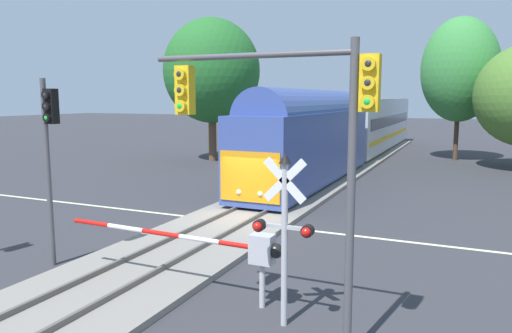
% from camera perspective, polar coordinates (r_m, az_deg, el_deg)
% --- Properties ---
extents(ground_plane, '(220.00, 220.00, 0.00)m').
position_cam_1_polar(ground_plane, '(19.75, -2.16, -6.57)').
color(ground_plane, '#333338').
extents(road_centre_stripe, '(44.00, 0.20, 0.01)m').
position_cam_1_polar(road_centre_stripe, '(19.75, -2.16, -6.56)').
color(road_centre_stripe, beige).
rests_on(road_centre_stripe, ground).
extents(railway_track, '(4.40, 80.00, 0.32)m').
position_cam_1_polar(railway_track, '(19.73, -2.17, -6.31)').
color(railway_track, gray).
rests_on(railway_track, ground).
extents(commuter_train, '(3.04, 40.93, 5.16)m').
position_cam_1_polar(commuter_train, '(38.29, 11.28, 4.59)').
color(commuter_train, '#384C93').
rests_on(commuter_train, railway_track).
extents(crossing_gate_near, '(6.34, 0.40, 1.80)m').
position_cam_1_polar(crossing_gate_near, '(11.95, -2.68, -9.42)').
color(crossing_gate_near, '#B7B7BC').
rests_on(crossing_gate_near, ground).
extents(crossing_signal_mast, '(1.36, 0.44, 3.84)m').
position_cam_1_polar(crossing_signal_mast, '(10.47, 3.31, -6.58)').
color(crossing_signal_mast, '#B2B2B7').
rests_on(crossing_signal_mast, ground).
extents(crossing_gate_far, '(5.63, 0.40, 1.89)m').
position_cam_1_polar(crossing_gate_far, '(27.14, -2.29, 0.52)').
color(crossing_gate_far, '#B7B7BC').
rests_on(crossing_gate_far, ground).
extents(traffic_signal_near_right, '(4.58, 0.38, 6.05)m').
position_cam_1_polar(traffic_signal_near_right, '(9.18, 4.29, 5.37)').
color(traffic_signal_near_right, '#4C4C51').
rests_on(traffic_signal_near_right, ground).
extents(traffic_signal_median, '(0.53, 0.38, 5.55)m').
position_cam_1_polar(traffic_signal_median, '(15.26, -23.16, 2.64)').
color(traffic_signal_median, '#4C4C51').
rests_on(traffic_signal_median, ground).
extents(elm_centre_background, '(5.97, 5.97, 11.32)m').
position_cam_1_polar(elm_centre_background, '(42.28, 22.85, 10.43)').
color(elm_centre_background, '#4C3828').
rests_on(elm_centre_background, ground).
extents(oak_behind_train, '(7.57, 7.57, 11.18)m').
position_cam_1_polar(oak_behind_train, '(38.91, -5.23, 11.11)').
color(oak_behind_train, brown).
rests_on(oak_behind_train, ground).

